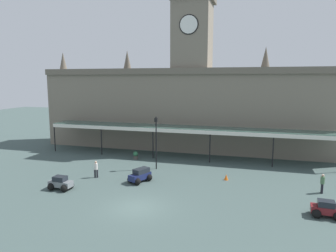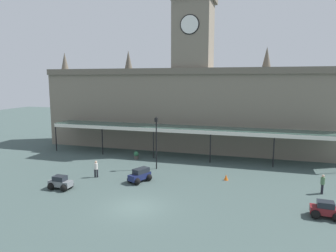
{
  "view_description": "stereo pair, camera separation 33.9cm",
  "coord_description": "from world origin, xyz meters",
  "px_view_note": "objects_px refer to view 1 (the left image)",
  "views": [
    {
      "loc": [
        8.25,
        -20.52,
        9.58
      ],
      "look_at": [
        0.0,
        8.73,
        4.96
      ],
      "focal_mm": 32.86,
      "sensor_mm": 36.0,
      "label": 1
    },
    {
      "loc": [
        8.58,
        -20.42,
        9.58
      ],
      "look_at": [
        0.0,
        8.73,
        4.96
      ],
      "focal_mm": 32.86,
      "sensor_mm": 36.0,
      "label": 2
    }
  ],
  "objects_px": {
    "pedestrian_beside_cars": "(96,169)",
    "traffic_cone": "(226,177)",
    "car_maroon_sedan": "(326,210)",
    "car_grey_sedan": "(61,184)",
    "car_navy_estate": "(140,176)",
    "pedestrian_crossing_forecourt": "(322,183)",
    "victorian_lamppost": "(156,137)",
    "planter_forecourt_centre": "(136,155)"
  },
  "relations": [
    {
      "from": "pedestrian_beside_cars",
      "to": "traffic_cone",
      "type": "height_order",
      "value": "pedestrian_beside_cars"
    },
    {
      "from": "car_maroon_sedan",
      "to": "car_grey_sedan",
      "type": "xyz_separation_m",
      "value": [
        -21.27,
        -0.31,
        0.0
      ]
    },
    {
      "from": "car_navy_estate",
      "to": "pedestrian_crossing_forecourt",
      "type": "xyz_separation_m",
      "value": [
        15.92,
        1.45,
        0.34
      ]
    },
    {
      "from": "victorian_lamppost",
      "to": "planter_forecourt_centre",
      "type": "xyz_separation_m",
      "value": [
        -3.67,
        3.2,
        -3.0
      ]
    },
    {
      "from": "traffic_cone",
      "to": "pedestrian_beside_cars",
      "type": "bearing_deg",
      "value": -167.55
    },
    {
      "from": "car_maroon_sedan",
      "to": "victorian_lamppost",
      "type": "height_order",
      "value": "victorian_lamppost"
    },
    {
      "from": "car_maroon_sedan",
      "to": "planter_forecourt_centre",
      "type": "xyz_separation_m",
      "value": [
        -18.78,
        11.14,
        -0.01
      ]
    },
    {
      "from": "pedestrian_crossing_forecourt",
      "to": "victorian_lamppost",
      "type": "xyz_separation_m",
      "value": [
        -15.76,
        3.0,
        2.58
      ]
    },
    {
      "from": "planter_forecourt_centre",
      "to": "traffic_cone",
      "type": "bearing_deg",
      "value": -23.5
    },
    {
      "from": "pedestrian_beside_cars",
      "to": "pedestrian_crossing_forecourt",
      "type": "relative_size",
      "value": 1.0
    },
    {
      "from": "car_navy_estate",
      "to": "victorian_lamppost",
      "type": "height_order",
      "value": "victorian_lamppost"
    },
    {
      "from": "car_navy_estate",
      "to": "pedestrian_crossing_forecourt",
      "type": "height_order",
      "value": "pedestrian_crossing_forecourt"
    },
    {
      "from": "car_grey_sedan",
      "to": "pedestrian_crossing_forecourt",
      "type": "height_order",
      "value": "pedestrian_crossing_forecourt"
    },
    {
      "from": "pedestrian_crossing_forecourt",
      "to": "planter_forecourt_centre",
      "type": "xyz_separation_m",
      "value": [
        -19.43,
        6.19,
        -0.42
      ]
    },
    {
      "from": "traffic_cone",
      "to": "pedestrian_crossing_forecourt",
      "type": "bearing_deg",
      "value": -8.97
    },
    {
      "from": "car_navy_estate",
      "to": "pedestrian_beside_cars",
      "type": "relative_size",
      "value": 1.45
    },
    {
      "from": "car_grey_sedan",
      "to": "pedestrian_beside_cars",
      "type": "bearing_deg",
      "value": 70.22
    },
    {
      "from": "car_grey_sedan",
      "to": "victorian_lamppost",
      "type": "bearing_deg",
      "value": 53.28
    },
    {
      "from": "car_navy_estate",
      "to": "victorian_lamppost",
      "type": "distance_m",
      "value": 5.32
    },
    {
      "from": "victorian_lamppost",
      "to": "planter_forecourt_centre",
      "type": "height_order",
      "value": "victorian_lamppost"
    },
    {
      "from": "car_navy_estate",
      "to": "traffic_cone",
      "type": "height_order",
      "value": "car_navy_estate"
    },
    {
      "from": "pedestrian_beside_cars",
      "to": "pedestrian_crossing_forecourt",
      "type": "xyz_separation_m",
      "value": [
        20.55,
        1.45,
        0.0
      ]
    },
    {
      "from": "pedestrian_crossing_forecourt",
      "to": "car_navy_estate",
      "type": "bearing_deg",
      "value": -174.81
    },
    {
      "from": "pedestrian_crossing_forecourt",
      "to": "pedestrian_beside_cars",
      "type": "bearing_deg",
      "value": -175.96
    },
    {
      "from": "car_navy_estate",
      "to": "planter_forecourt_centre",
      "type": "relative_size",
      "value": 2.52
    },
    {
      "from": "pedestrian_beside_cars",
      "to": "traffic_cone",
      "type": "bearing_deg",
      "value": 12.45
    },
    {
      "from": "pedestrian_crossing_forecourt",
      "to": "traffic_cone",
      "type": "distance_m",
      "value": 8.28
    },
    {
      "from": "car_grey_sedan",
      "to": "pedestrian_crossing_forecourt",
      "type": "distance_m",
      "value": 22.55
    },
    {
      "from": "pedestrian_crossing_forecourt",
      "to": "car_grey_sedan",
      "type": "bearing_deg",
      "value": -166.52
    },
    {
      "from": "pedestrian_crossing_forecourt",
      "to": "traffic_cone",
      "type": "relative_size",
      "value": 3.03
    },
    {
      "from": "car_maroon_sedan",
      "to": "pedestrian_beside_cars",
      "type": "height_order",
      "value": "pedestrian_beside_cars"
    },
    {
      "from": "pedestrian_beside_cars",
      "to": "traffic_cone",
      "type": "distance_m",
      "value": 12.72
    },
    {
      "from": "car_maroon_sedan",
      "to": "victorian_lamppost",
      "type": "bearing_deg",
      "value": 152.27
    },
    {
      "from": "car_grey_sedan",
      "to": "traffic_cone",
      "type": "height_order",
      "value": "car_grey_sedan"
    },
    {
      "from": "car_grey_sedan",
      "to": "planter_forecourt_centre",
      "type": "xyz_separation_m",
      "value": [
        2.49,
        11.45,
        -0.01
      ]
    },
    {
      "from": "victorian_lamppost",
      "to": "planter_forecourt_centre",
      "type": "distance_m",
      "value": 5.71
    },
    {
      "from": "car_grey_sedan",
      "to": "pedestrian_beside_cars",
      "type": "distance_m",
      "value": 4.06
    },
    {
      "from": "car_grey_sedan",
      "to": "victorian_lamppost",
      "type": "height_order",
      "value": "victorian_lamppost"
    },
    {
      "from": "car_maroon_sedan",
      "to": "victorian_lamppost",
      "type": "xyz_separation_m",
      "value": [
        -15.11,
        7.94,
        2.98
      ]
    },
    {
      "from": "pedestrian_beside_cars",
      "to": "planter_forecourt_centre",
      "type": "xyz_separation_m",
      "value": [
        1.12,
        7.64,
        -0.42
      ]
    },
    {
      "from": "car_grey_sedan",
      "to": "pedestrian_crossing_forecourt",
      "type": "relative_size",
      "value": 1.25
    },
    {
      "from": "car_navy_estate",
      "to": "victorian_lamppost",
      "type": "xyz_separation_m",
      "value": [
        0.16,
        4.44,
        2.92
      ]
    }
  ]
}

